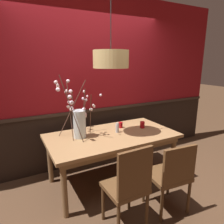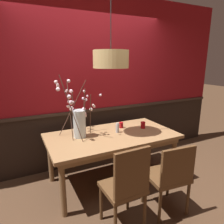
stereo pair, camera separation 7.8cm
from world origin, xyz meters
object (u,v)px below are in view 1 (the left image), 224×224
(chair_near_side_left, at_px, (129,185))
(chair_near_side_right, at_px, (171,174))
(dining_table, at_px, (112,140))
(candle_holder_nearer_center, at_px, (121,125))
(candle_holder_nearer_edge, at_px, (142,125))
(chair_far_side_right, at_px, (102,128))
(vase_with_blossoms, at_px, (79,121))
(condiment_bottle, at_px, (117,128))
(pendant_lamp, at_px, (111,59))
(chair_far_side_left, at_px, (77,133))

(chair_near_side_left, bearing_deg, chair_near_side_right, -0.77)
(dining_table, distance_m, candle_holder_nearer_center, 0.35)
(chair_near_side_left, relative_size, candle_holder_nearer_edge, 9.72)
(chair_near_side_right, height_order, candle_holder_nearer_edge, chair_near_side_right)
(chair_far_side_right, bearing_deg, chair_near_side_right, -89.21)
(dining_table, xyz_separation_m, chair_near_side_left, (-0.27, -0.88, -0.12))
(vase_with_blossoms, bearing_deg, condiment_bottle, -8.70)
(condiment_bottle, bearing_deg, chair_near_side_right, -78.03)
(chair_near_side_left, bearing_deg, pendant_lamp, 73.68)
(candle_holder_nearer_edge, bearing_deg, chair_far_side_right, 107.59)
(dining_table, height_order, pendant_lamp, pendant_lamp)
(chair_near_side_right, xyz_separation_m, pendant_lamp, (-0.31, 0.90, 1.29))
(candle_holder_nearer_edge, xyz_separation_m, condiment_bottle, (-0.45, 0.00, 0.02))
(vase_with_blossoms, bearing_deg, chair_far_side_left, 74.77)
(chair_near_side_right, height_order, chair_far_side_left, chair_far_side_left)
(chair_near_side_right, bearing_deg, chair_far_side_right, 90.79)
(chair_far_side_right, distance_m, chair_far_side_left, 0.52)
(chair_near_side_right, height_order, condiment_bottle, condiment_bottle)
(vase_with_blossoms, distance_m, pendant_lamp, 0.93)
(condiment_bottle, bearing_deg, pendant_lamp, -166.49)
(vase_with_blossoms, height_order, pendant_lamp, pendant_lamp)
(chair_near_side_left, xyz_separation_m, candle_holder_nearer_edge, (0.83, 0.91, 0.26))
(dining_table, relative_size, chair_far_side_right, 2.00)
(chair_far_side_right, bearing_deg, vase_with_blossoms, -132.39)
(chair_far_side_right, height_order, condiment_bottle, chair_far_side_right)
(chair_far_side_right, height_order, vase_with_blossoms, vase_with_blossoms)
(vase_with_blossoms, height_order, candle_holder_nearer_center, vase_with_blossoms)
(chair_far_side_right, bearing_deg, dining_table, -106.87)
(candle_holder_nearer_center, height_order, candle_holder_nearer_edge, candle_holder_nearer_edge)
(chair_near_side_right, bearing_deg, chair_far_side_left, 107.08)
(chair_far_side_right, distance_m, pendant_lamp, 1.59)
(chair_near_side_left, relative_size, chair_far_side_left, 1.04)
(chair_far_side_left, bearing_deg, condiment_bottle, -67.62)
(chair_near_side_left, xyz_separation_m, pendant_lamp, (0.26, 0.89, 1.25))
(dining_table, xyz_separation_m, candle_holder_nearer_edge, (0.56, 0.03, 0.13))
(chair_near_side_right, xyz_separation_m, candle_holder_nearer_center, (-0.04, 1.08, 0.29))
(chair_far_side_left, xyz_separation_m, candle_holder_nearer_center, (0.50, -0.68, 0.27))
(vase_with_blossoms, distance_m, candle_holder_nearer_edge, 1.02)
(pendant_lamp, bearing_deg, chair_far_side_right, 72.27)
(dining_table, height_order, condiment_bottle, condiment_bottle)
(dining_table, xyz_separation_m, chair_far_side_right, (0.28, 0.91, -0.15))
(condiment_bottle, bearing_deg, vase_with_blossoms, 171.30)
(dining_table, distance_m, candle_holder_nearer_edge, 0.57)
(candle_holder_nearer_center, bearing_deg, chair_near_side_left, -116.24)
(vase_with_blossoms, xyz_separation_m, pendant_lamp, (0.43, -0.11, 0.82))
(candle_holder_nearer_center, distance_m, condiment_bottle, 0.22)
(chair_far_side_left, xyz_separation_m, candle_holder_nearer_edge, (0.80, -0.85, 0.28))
(dining_table, bearing_deg, condiment_bottle, 19.05)
(candle_holder_nearer_center, bearing_deg, chair_far_side_right, 88.50)
(chair_far_side_left, relative_size, condiment_bottle, 6.39)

